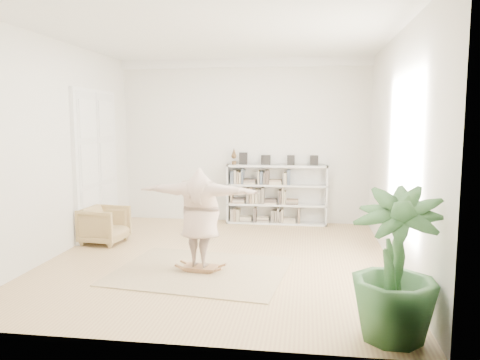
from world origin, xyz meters
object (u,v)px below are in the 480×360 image
at_px(bookshelf, 276,195).
at_px(rocker_board, 201,267).
at_px(person, 200,215).
at_px(armchair, 105,225).
at_px(houseplant, 395,265).

distance_m(bookshelf, rocker_board, 3.68).
distance_m(rocker_board, person, 0.80).
height_order(bookshelf, armchair, bookshelf).
relative_size(bookshelf, person, 1.20).
bearing_deg(bookshelf, rocker_board, -104.46).
bearing_deg(bookshelf, armchair, -144.96).
bearing_deg(rocker_board, bookshelf, 82.50).
bearing_deg(houseplant, armchair, 144.90).
relative_size(bookshelf, armchair, 2.93).
height_order(bookshelf, houseplant, bookshelf).
bearing_deg(bookshelf, person, -104.46).
bearing_deg(houseplant, rocker_board, 143.12).
relative_size(person, houseplant, 1.15).
height_order(bookshelf, person, bookshelf).
bearing_deg(houseplant, person, 143.12).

